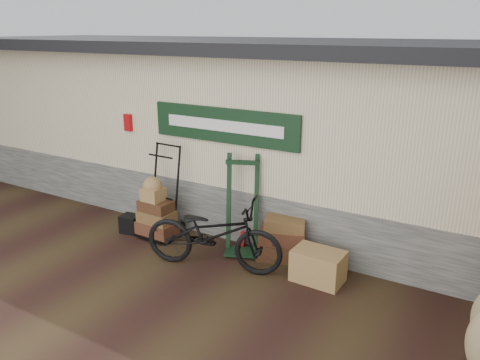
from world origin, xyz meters
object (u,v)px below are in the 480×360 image
suitcase_stack (283,238)px  bicycle (213,230)px  green_barrow (242,205)px  black_trunk (131,224)px  porter_trolley (162,191)px  wicker_hamper (318,266)px

suitcase_stack → bicycle: size_ratio=0.37×
green_barrow → bicycle: 0.73m
black_trunk → porter_trolley: bearing=23.4°
green_barrow → suitcase_stack: 0.80m
suitcase_stack → black_trunk: 2.74m
porter_trolley → green_barrow: (1.47, 0.13, -0.01)m
wicker_hamper → black_trunk: size_ratio=2.23×
porter_trolley → suitcase_stack: porter_trolley is taller
porter_trolley → black_trunk: porter_trolley is taller
suitcase_stack → bicycle: bearing=-133.1°
green_barrow → bicycle: green_barrow is taller
black_trunk → wicker_hamper: bearing=1.5°
black_trunk → bicycle: size_ratio=0.15×
suitcase_stack → wicker_hamper: size_ratio=1.09×
green_barrow → wicker_hamper: bearing=-33.5°
wicker_hamper → bicycle: (-1.48, -0.42, 0.38)m
porter_trolley → black_trunk: (-0.55, -0.24, -0.64)m
bicycle → black_trunk: bearing=66.4°
suitcase_stack → wicker_hamper: (0.73, -0.38, -0.11)m
green_barrow → black_trunk: size_ratio=5.00×
porter_trolley → wicker_hamper: bearing=-1.0°
suitcase_stack → black_trunk: bearing=-170.2°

